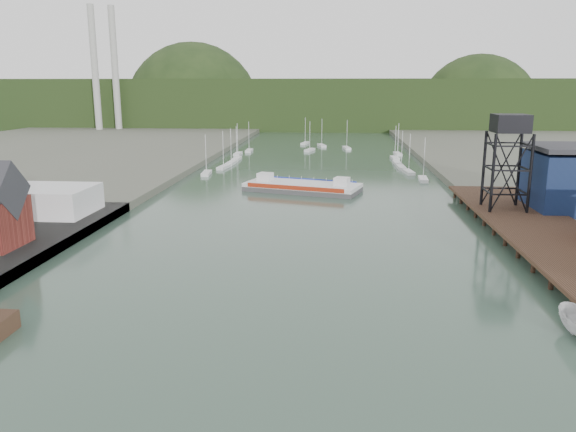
# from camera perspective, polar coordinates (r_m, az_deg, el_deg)

# --- Properties ---
(ground) EXTENTS (600.00, 600.00, 0.00)m
(ground) POSITION_cam_1_polar(r_m,az_deg,el_deg) (45.73, -3.60, -16.85)
(ground) COLOR #2A4135
(ground) RESTS_ON ground
(east_pier) EXTENTS (14.00, 70.00, 2.45)m
(east_pier) POSITION_cam_1_polar(r_m,az_deg,el_deg) (92.05, 24.35, -1.20)
(east_pier) COLOR black
(east_pier) RESTS_ON ground
(white_shed) EXTENTS (18.00, 12.00, 4.50)m
(white_shed) POSITION_cam_1_polar(r_m,az_deg,el_deg) (104.00, -24.03, 1.48)
(white_shed) COLOR silver
(white_shed) RESTS_ON west_quay
(lift_tower) EXTENTS (6.50, 6.50, 16.00)m
(lift_tower) POSITION_cam_1_polar(r_m,az_deg,el_deg) (101.61, 21.62, 8.18)
(lift_tower) COLOR black
(lift_tower) RESTS_ON east_pier
(marina_sailboats) EXTENTS (57.71, 92.65, 0.90)m
(marina_sailboats) POSITION_cam_1_polar(r_m,az_deg,el_deg) (179.13, 2.93, 5.92)
(marina_sailboats) COLOR silver
(marina_sailboats) RESTS_ON ground
(smokestacks) EXTENTS (11.20, 8.20, 60.00)m
(smokestacks) POSITION_cam_1_polar(r_m,az_deg,el_deg) (293.95, -18.09, 13.92)
(smokestacks) COLOR #ACADA7
(smokestacks) RESTS_ON ground
(distant_hills) EXTENTS (500.00, 120.00, 80.00)m
(distant_hills) POSITION_cam_1_polar(r_m,az_deg,el_deg) (340.87, 3.24, 11.03)
(distant_hills) COLOR black
(distant_hills) RESTS_ON ground
(chain_ferry) EXTENTS (26.71, 16.65, 3.59)m
(chain_ferry) POSITION_cam_1_polar(r_m,az_deg,el_deg) (123.93, 1.48, 3.01)
(chain_ferry) COLOR #454547
(chain_ferry) RESTS_ON ground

